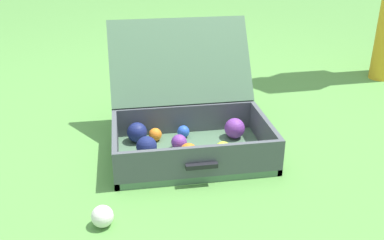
{
  "coord_description": "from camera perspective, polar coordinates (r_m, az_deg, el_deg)",
  "views": [
    {
      "loc": [
        -0.16,
        -1.52,
        0.83
      ],
      "look_at": [
        0.08,
        -0.06,
        0.16
      ],
      "focal_mm": 40.72,
      "sensor_mm": 36.0,
      "label": 1
    }
  ],
  "objects": [
    {
      "name": "ground_plane",
      "position": [
        1.73,
        -3.04,
        -4.05
      ],
      "size": [
        16.0,
        16.0,
        0.0
      ],
      "primitive_type": "plane",
      "color": "#569342"
    },
    {
      "name": "stray_ball_on_grass",
      "position": [
        1.35,
        -11.65,
        -12.25
      ],
      "size": [
        0.07,
        0.07,
        0.07
      ],
      "primitive_type": "sphere",
      "color": "white",
      "rests_on": "ground"
    },
    {
      "name": "open_suitcase",
      "position": [
        1.71,
        -0.61,
        -0.48
      ],
      "size": [
        0.59,
        0.62,
        0.46
      ],
      "color": "#4C7051",
      "rests_on": "ground"
    }
  ]
}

